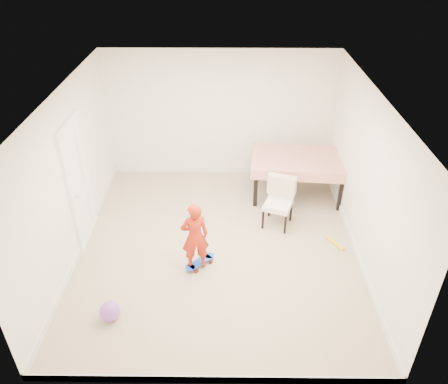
{
  "coord_description": "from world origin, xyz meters",
  "views": [
    {
      "loc": [
        0.16,
        -5.61,
        4.67
      ],
      "look_at": [
        0.1,
        0.2,
        0.95
      ],
      "focal_mm": 35.0,
      "sensor_mm": 36.0,
      "label": 1
    }
  ],
  "objects_px": {
    "dining_chair": "(278,203)",
    "child": "(195,238)",
    "dining_table": "(297,176)",
    "skateboard": "(200,263)",
    "balloon": "(110,311)"
  },
  "relations": [
    {
      "from": "child",
      "to": "balloon",
      "type": "height_order",
      "value": "child"
    },
    {
      "from": "dining_chair",
      "to": "skateboard",
      "type": "distance_m",
      "value": 1.74
    },
    {
      "from": "dining_chair",
      "to": "child",
      "type": "distance_m",
      "value": 1.77
    },
    {
      "from": "dining_chair",
      "to": "balloon",
      "type": "xyz_separation_m",
      "value": [
        -2.45,
        -2.17,
        -0.31
      ]
    },
    {
      "from": "dining_table",
      "to": "balloon",
      "type": "height_order",
      "value": "dining_table"
    },
    {
      "from": "balloon",
      "to": "skateboard",
      "type": "bearing_deg",
      "value": 43.17
    },
    {
      "from": "child",
      "to": "balloon",
      "type": "relative_size",
      "value": 4.12
    },
    {
      "from": "skateboard",
      "to": "balloon",
      "type": "bearing_deg",
      "value": 178.66
    },
    {
      "from": "skateboard",
      "to": "child",
      "type": "height_order",
      "value": "child"
    },
    {
      "from": "dining_table",
      "to": "dining_chair",
      "type": "relative_size",
      "value": 1.93
    },
    {
      "from": "child",
      "to": "dining_table",
      "type": "bearing_deg",
      "value": -144.16
    },
    {
      "from": "dining_table",
      "to": "skateboard",
      "type": "xyz_separation_m",
      "value": [
        -1.76,
        -2.07,
        -0.37
      ]
    },
    {
      "from": "skateboard",
      "to": "child",
      "type": "distance_m",
      "value": 0.54
    },
    {
      "from": "dining_table",
      "to": "skateboard",
      "type": "height_order",
      "value": "dining_table"
    },
    {
      "from": "dining_chair",
      "to": "child",
      "type": "bearing_deg",
      "value": -119.63
    }
  ]
}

